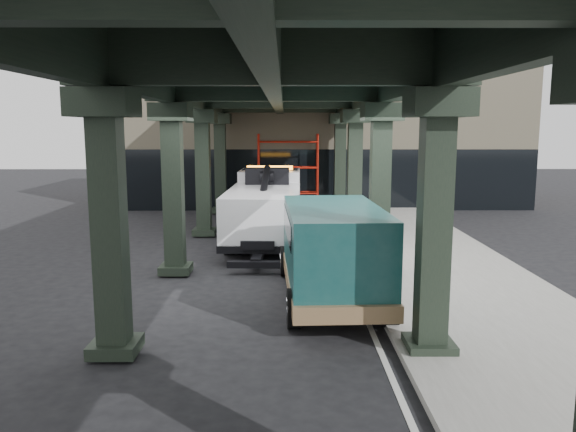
{
  "coord_description": "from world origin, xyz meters",
  "views": [
    {
      "loc": [
        -0.16,
        -14.2,
        4.31
      ],
      "look_at": [
        -0.07,
        2.35,
        1.7
      ],
      "focal_mm": 35.0,
      "sensor_mm": 36.0,
      "label": 1
    }
  ],
  "objects": [
    {
      "name": "scaffolding",
      "position": [
        0.0,
        14.64,
        2.11
      ],
      "size": [
        3.08,
        0.88,
        4.0
      ],
      "color": "red",
      "rests_on": "ground"
    },
    {
      "name": "ground",
      "position": [
        0.0,
        0.0,
        0.0
      ],
      "size": [
        90.0,
        90.0,
        0.0
      ],
      "primitive_type": "plane",
      "color": "black",
      "rests_on": "ground"
    },
    {
      "name": "viaduct",
      "position": [
        -0.4,
        2.0,
        5.46
      ],
      "size": [
        7.4,
        32.0,
        6.4
      ],
      "color": "black",
      "rests_on": "ground"
    },
    {
      "name": "tow_truck",
      "position": [
        -0.85,
        7.11,
        1.41
      ],
      "size": [
        2.9,
        8.94,
        2.9
      ],
      "rotation": [
        0.0,
        0.0,
        -0.04
      ],
      "color": "black",
      "rests_on": "ground"
    },
    {
      "name": "building",
      "position": [
        2.0,
        20.0,
        4.0
      ],
      "size": [
        22.0,
        10.0,
        8.0
      ],
      "primitive_type": "cube",
      "color": "#C6B793",
      "rests_on": "ground"
    },
    {
      "name": "lane_stripe",
      "position": [
        1.7,
        2.0,
        0.01
      ],
      "size": [
        0.12,
        38.0,
        0.01
      ],
      "primitive_type": "cube",
      "color": "silver",
      "rests_on": "ground"
    },
    {
      "name": "sidewalk",
      "position": [
        4.5,
        2.0,
        0.07
      ],
      "size": [
        5.0,
        40.0,
        0.15
      ],
      "primitive_type": "cube",
      "color": "gray",
      "rests_on": "ground"
    },
    {
      "name": "towed_van",
      "position": [
        1.0,
        -0.58,
        1.31
      ],
      "size": [
        2.62,
        6.1,
        2.44
      ],
      "rotation": [
        0.0,
        0.0,
        0.04
      ],
      "color": "#134444",
      "rests_on": "ground"
    }
  ]
}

